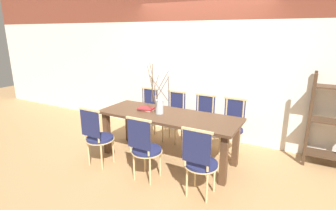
{
  "coord_description": "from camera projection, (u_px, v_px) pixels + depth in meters",
  "views": [
    {
      "loc": [
        1.86,
        -3.36,
        1.98
      ],
      "look_at": [
        0.0,
        0.0,
        0.9
      ],
      "focal_mm": 28.0,
      "sensor_mm": 36.0,
      "label": 1
    }
  ],
  "objects": [
    {
      "name": "ground_plane",
      "position": [
        168.0,
        158.0,
        4.23
      ],
      "size": [
        16.0,
        16.0,
        0.0
      ],
      "primitive_type": "plane",
      "color": "#A87F51"
    },
    {
      "name": "wall_rear",
      "position": [
        200.0,
        53.0,
        4.84
      ],
      "size": [
        12.0,
        0.06,
        3.2
      ],
      "color": "silver",
      "rests_on": "ground_plane"
    },
    {
      "name": "dining_table",
      "position": [
        168.0,
        121.0,
        4.06
      ],
      "size": [
        2.21,
        0.8,
        0.75
      ],
      "color": "#4C3321",
      "rests_on": "ground_plane"
    },
    {
      "name": "chair_near_leftend",
      "position": [
        97.0,
        135.0,
        3.89
      ],
      "size": [
        0.43,
        0.43,
        0.93
      ],
      "color": "#1E234C",
      "rests_on": "ground_plane"
    },
    {
      "name": "chair_near_left",
      "position": [
        145.0,
        147.0,
        3.5
      ],
      "size": [
        0.43,
        0.43,
        0.93
      ],
      "color": "#1E234C",
      "rests_on": "ground_plane"
    },
    {
      "name": "chair_near_center",
      "position": [
        200.0,
        161.0,
        3.13
      ],
      "size": [
        0.43,
        0.43,
        0.93
      ],
      "color": "#1E234C",
      "rests_on": "ground_plane"
    },
    {
      "name": "chair_far_leftend",
      "position": [
        147.0,
        111.0,
        5.09
      ],
      "size": [
        0.43,
        0.43,
        0.93
      ],
      "rotation": [
        0.0,
        0.0,
        3.14
      ],
      "color": "#1E234C",
      "rests_on": "ground_plane"
    },
    {
      "name": "chair_far_left",
      "position": [
        174.0,
        115.0,
        4.82
      ],
      "size": [
        0.43,
        0.43,
        0.93
      ],
      "rotation": [
        0.0,
        0.0,
        3.14
      ],
      "color": "#1E234C",
      "rests_on": "ground_plane"
    },
    {
      "name": "chair_far_center",
      "position": [
        202.0,
        120.0,
        4.55
      ],
      "size": [
        0.43,
        0.43,
        0.93
      ],
      "rotation": [
        0.0,
        0.0,
        3.14
      ],
      "color": "#1E234C",
      "rests_on": "ground_plane"
    },
    {
      "name": "chair_far_right",
      "position": [
        232.0,
        125.0,
        4.31
      ],
      "size": [
        0.43,
        0.43,
        0.93
      ],
      "rotation": [
        0.0,
        0.0,
        3.14
      ],
      "color": "#1E234C",
      "rests_on": "ground_plane"
    },
    {
      "name": "vase_centerpiece",
      "position": [
        159.0,
        105.0,
        4.04
      ],
      "size": [
        0.4,
        0.41,
        0.78
      ],
      "color": "#B2BCC1",
      "rests_on": "dining_table"
    },
    {
      "name": "book_stack",
      "position": [
        146.0,
        109.0,
        4.25
      ],
      "size": [
        0.27,
        0.21,
        0.04
      ],
      "color": "beige",
      "rests_on": "dining_table"
    },
    {
      "name": "shelving_rack",
      "position": [
        335.0,
        122.0,
        3.82
      ],
      "size": [
        0.72,
        0.36,
        1.41
      ],
      "color": "#422D1E",
      "rests_on": "ground_plane"
    }
  ]
}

